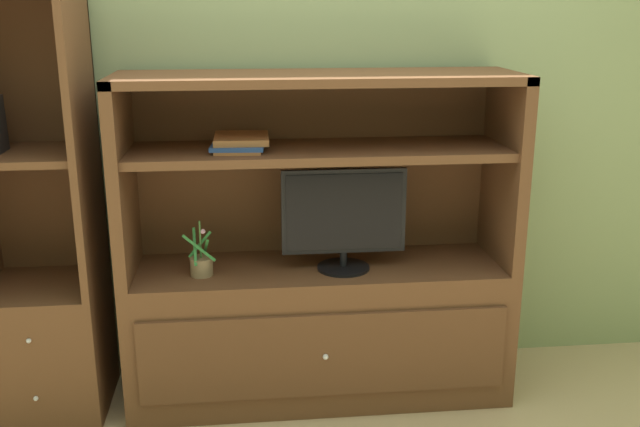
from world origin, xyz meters
TOP-DOWN VIEW (x-y plane):
  - painted_rear_wall at (0.00, 0.75)m, footprint 6.00×0.10m
  - media_console at (0.00, 0.41)m, footprint 1.66×0.52m
  - tv_monitor at (0.10, 0.35)m, footprint 0.53×0.22m
  - potted_plant at (-0.50, 0.34)m, footprint 0.14×0.15m
  - magazine_stack at (-0.32, 0.40)m, footprint 0.24×0.31m
  - bookshelf_tall at (-1.18, 0.41)m, footprint 0.49×0.49m

SIDE VIEW (x-z plane):
  - media_console at x=0.00m, z-range -0.25..1.18m
  - bookshelf_tall at x=-1.18m, z-range -0.32..1.48m
  - potted_plant at x=-0.50m, z-range 0.53..0.77m
  - tv_monitor at x=0.10m, z-range 0.62..1.06m
  - magazine_stack at x=-0.32m, z-range 1.13..1.19m
  - painted_rear_wall at x=0.00m, z-range 0.00..2.80m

